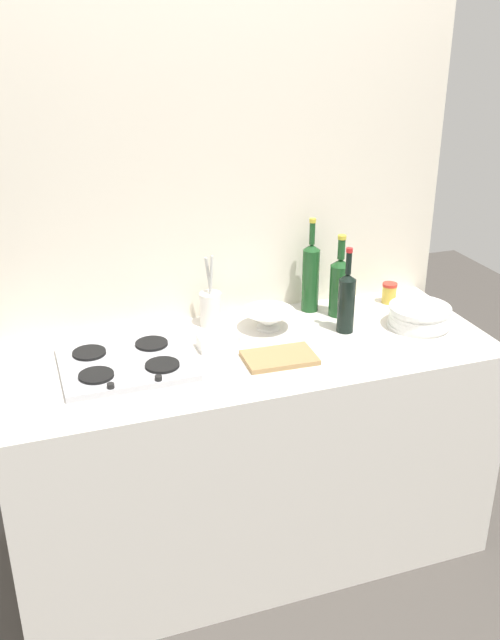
# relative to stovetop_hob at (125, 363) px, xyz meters

# --- Properties ---
(ground_plane) EXTENTS (6.00, 6.00, 0.00)m
(ground_plane) POSITION_rel_stovetop_hob_xyz_m (0.45, -0.02, -0.91)
(ground_plane) COLOR #47423D
(ground_plane) RESTS_ON ground
(counter_block) EXTENTS (1.80, 0.70, 0.90)m
(counter_block) POSITION_rel_stovetop_hob_xyz_m (0.45, -0.02, -0.46)
(counter_block) COLOR silver
(counter_block) RESTS_ON ground
(backsplash_panel) EXTENTS (1.90, 0.06, 2.46)m
(backsplash_panel) POSITION_rel_stovetop_hob_xyz_m (0.45, 0.36, 0.31)
(backsplash_panel) COLOR beige
(backsplash_panel) RESTS_ON ground
(stovetop_hob) EXTENTS (0.44, 0.39, 0.04)m
(stovetop_hob) POSITION_rel_stovetop_hob_xyz_m (0.00, 0.00, 0.00)
(stovetop_hob) COLOR #B2B2B7
(stovetop_hob) RESTS_ON counter_block
(plate_stack) EXTENTS (0.24, 0.24, 0.09)m
(plate_stack) POSITION_rel_stovetop_hob_xyz_m (1.14, -0.04, 0.03)
(plate_stack) COLOR white
(plate_stack) RESTS_ON counter_block
(wine_bottle_leftmost) EXTENTS (0.07, 0.07, 0.39)m
(wine_bottle_leftmost) POSITION_rel_stovetop_hob_xyz_m (0.80, 0.24, 0.13)
(wine_bottle_leftmost) COLOR #19471E
(wine_bottle_leftmost) RESTS_ON counter_block
(wine_bottle_mid_left) EXTENTS (0.06, 0.06, 0.33)m
(wine_bottle_mid_left) POSITION_rel_stovetop_hob_xyz_m (0.85, 0.01, 0.11)
(wine_bottle_mid_left) COLOR black
(wine_bottle_mid_left) RESTS_ON counter_block
(wine_bottle_mid_right) EXTENTS (0.08, 0.08, 0.33)m
(wine_bottle_mid_right) POSITION_rel_stovetop_hob_xyz_m (0.89, 0.16, 0.11)
(wine_bottle_mid_right) COLOR #19471E
(wine_bottle_mid_right) RESTS_ON counter_block
(mixing_bowl) EXTENTS (0.20, 0.20, 0.08)m
(mixing_bowl) POSITION_rel_stovetop_hob_xyz_m (0.58, 0.13, 0.03)
(mixing_bowl) COLOR white
(mixing_bowl) RESTS_ON counter_block
(butter_dish) EXTENTS (0.14, 0.08, 0.05)m
(butter_dish) POSITION_rel_stovetop_hob_xyz_m (0.34, 0.03, 0.01)
(butter_dish) COLOR white
(butter_dish) RESTS_ON counter_block
(utensil_crock) EXTENTS (0.08, 0.08, 0.29)m
(utensil_crock) POSITION_rel_stovetop_hob_xyz_m (0.38, 0.23, 0.06)
(utensil_crock) COLOR silver
(utensil_crock) RESTS_ON counter_block
(condiment_jar_front) EXTENTS (0.06, 0.06, 0.09)m
(condiment_jar_front) POSITION_rel_stovetop_hob_xyz_m (1.15, 0.21, 0.03)
(condiment_jar_front) COLOR gold
(condiment_jar_front) RESTS_ON counter_block
(cutting_board) EXTENTS (0.26, 0.17, 0.02)m
(cutting_board) POSITION_rel_stovetop_hob_xyz_m (0.52, -0.13, -0.01)
(cutting_board) COLOR #9E7A4C
(cutting_board) RESTS_ON counter_block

